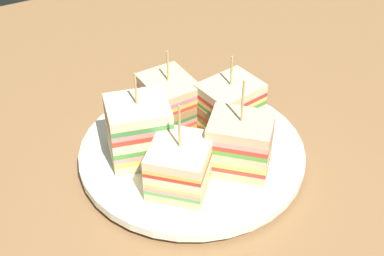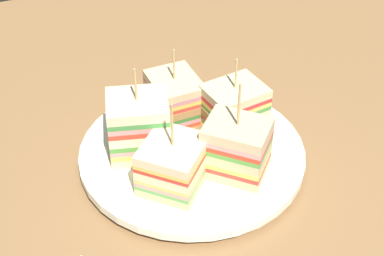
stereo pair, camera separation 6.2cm
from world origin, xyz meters
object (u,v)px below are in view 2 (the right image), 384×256
object	(u,v)px
sandwich_wedge_0	(236,148)
sandwich_wedge_3	(139,126)
sandwich_wedge_1	(234,110)
sandwich_wedge_2	(175,100)
sandwich_wedge_4	(173,164)
plate	(192,154)

from	to	relation	value
sandwich_wedge_0	sandwich_wedge_3	distance (cm)	10.64
sandwich_wedge_1	sandwich_wedge_2	distance (cm)	6.97
sandwich_wedge_2	sandwich_wedge_3	world-z (taller)	sandwich_wedge_3
sandwich_wedge_1	sandwich_wedge_4	bearing A→B (deg)	22.03
plate	sandwich_wedge_3	distance (cm)	7.00
sandwich_wedge_1	sandwich_wedge_2	world-z (taller)	sandwich_wedge_1
sandwich_wedge_0	sandwich_wedge_1	xyz separation A→B (cm)	(2.44, 6.17, -0.07)
sandwich_wedge_2	sandwich_wedge_4	size ratio (longest dim) A/B	0.94
sandwich_wedge_1	sandwich_wedge_3	distance (cm)	10.87
plate	sandwich_wedge_3	size ratio (longest dim) A/B	2.34
plate	sandwich_wedge_4	size ratio (longest dim) A/B	2.47
sandwich_wedge_0	sandwich_wedge_4	world-z (taller)	sandwich_wedge_0
sandwich_wedge_2	sandwich_wedge_4	distance (cm)	10.62
sandwich_wedge_1	sandwich_wedge_4	world-z (taller)	sandwich_wedge_4
sandwich_wedge_2	sandwich_wedge_1	bearing A→B (deg)	48.60
sandwich_wedge_2	sandwich_wedge_3	size ratio (longest dim) A/B	0.90
plate	sandwich_wedge_4	world-z (taller)	sandwich_wedge_4
sandwich_wedge_2	plate	bearing A→B (deg)	-3.36
sandwich_wedge_3	plate	bearing A→B (deg)	-5.08
plate	sandwich_wedge_2	xyz separation A→B (cm)	(-0.04, 5.65, 3.56)
plate	sandwich_wedge_2	world-z (taller)	sandwich_wedge_2
sandwich_wedge_3	sandwich_wedge_4	size ratio (longest dim) A/B	1.05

